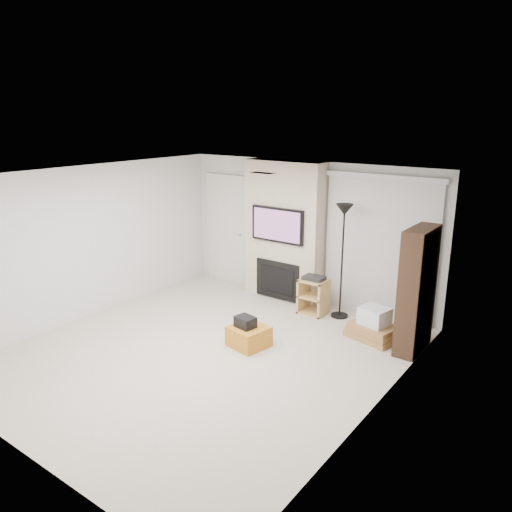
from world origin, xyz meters
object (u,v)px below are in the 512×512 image
Objects in this scene: ottoman at (249,336)px; floor_lamp at (344,229)px; bookshelf at (417,290)px; box_stack at (374,327)px; av_stand at (313,294)px.

floor_lamp is (0.57, 1.78, 1.35)m from ottoman.
ottoman is 2.31m from floor_lamp.
box_stack is at bearing 177.86° from bookshelf.
ottoman is 0.76× the size of av_stand.
floor_lamp is 1.24m from av_stand.
floor_lamp reaches higher than ottoman.
floor_lamp is at bearing 150.41° from box_stack.
av_stand is at bearing 85.34° from ottoman.
ottoman is 0.60× the size of box_stack.
ottoman is at bearing -94.66° from av_stand.
box_stack reaches higher than ottoman.
ottoman is 2.48m from bookshelf.
floor_lamp reaches higher than bookshelf.
box_stack is (0.80, -0.45, -1.32)m from floor_lamp.
ottoman is at bearing -107.76° from floor_lamp.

